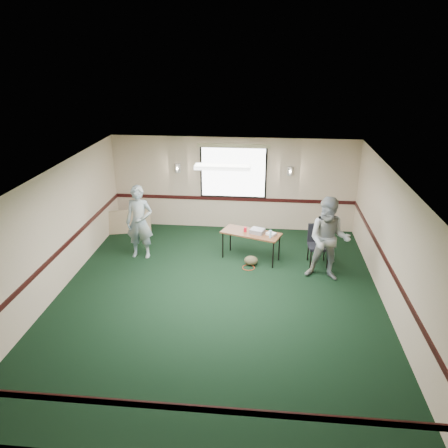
# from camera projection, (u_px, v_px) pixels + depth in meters

# --- Properties ---
(ground) EXTENTS (8.00, 8.00, 0.00)m
(ground) POSITION_uv_depth(u_px,v_px,m) (218.00, 298.00, 9.40)
(ground) COLOR black
(ground) RESTS_ON ground
(room_shell) EXTENTS (8.00, 8.02, 8.00)m
(room_shell) POSITION_uv_depth(u_px,v_px,m) (227.00, 197.00, 10.76)
(room_shell) COLOR #CBB392
(room_shell) RESTS_ON ground
(folding_table) EXTENTS (1.57, 1.04, 0.73)m
(folding_table) POSITION_uv_depth(u_px,v_px,m) (251.00, 234.00, 10.89)
(folding_table) COLOR #572C18
(folding_table) RESTS_ON ground
(projector) EXTENTS (0.40, 0.37, 0.11)m
(projector) POSITION_uv_depth(u_px,v_px,m) (257.00, 231.00, 10.81)
(projector) COLOR gray
(projector) RESTS_ON folding_table
(game_console) EXTENTS (0.28, 0.26, 0.05)m
(game_console) POSITION_uv_depth(u_px,v_px,m) (271.00, 234.00, 10.72)
(game_console) COLOR silver
(game_console) RESTS_ON folding_table
(red_cup) EXTENTS (0.08, 0.08, 0.12)m
(red_cup) POSITION_uv_depth(u_px,v_px,m) (245.00, 229.00, 10.90)
(red_cup) COLOR red
(red_cup) RESTS_ON folding_table
(water_bottle) EXTENTS (0.06, 0.06, 0.19)m
(water_bottle) POSITION_uv_depth(u_px,v_px,m) (270.00, 234.00, 10.53)
(water_bottle) COLOR #8FCAEA
(water_bottle) RESTS_ON folding_table
(duffel_bag) EXTENTS (0.40, 0.34, 0.24)m
(duffel_bag) POSITION_uv_depth(u_px,v_px,m) (251.00, 261.00, 10.79)
(duffel_bag) COLOR brown
(duffel_bag) RESTS_ON ground
(cable_coil) EXTENTS (0.36, 0.36, 0.02)m
(cable_coil) POSITION_uv_depth(u_px,v_px,m) (248.00, 268.00, 10.68)
(cable_coil) COLOR red
(cable_coil) RESTS_ON ground
(folded_table) EXTENTS (1.32, 0.55, 0.67)m
(folded_table) POSITION_uv_depth(u_px,v_px,m) (128.00, 222.00, 12.59)
(folded_table) COLOR tan
(folded_table) RESTS_ON ground
(conference_chair) EXTENTS (0.52, 0.54, 0.99)m
(conference_chair) POSITION_uv_depth(u_px,v_px,m) (318.00, 241.00, 10.75)
(conference_chair) COLOR black
(conference_chair) RESTS_ON ground
(person_left) EXTENTS (0.70, 0.46, 1.89)m
(person_left) POSITION_uv_depth(u_px,v_px,m) (139.00, 222.00, 10.93)
(person_left) COLOR #3E648A
(person_left) RESTS_ON ground
(person_right) EXTENTS (1.08, 0.92, 1.97)m
(person_right) POSITION_uv_depth(u_px,v_px,m) (329.00, 239.00, 9.85)
(person_right) COLOR #748CB5
(person_right) RESTS_ON ground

